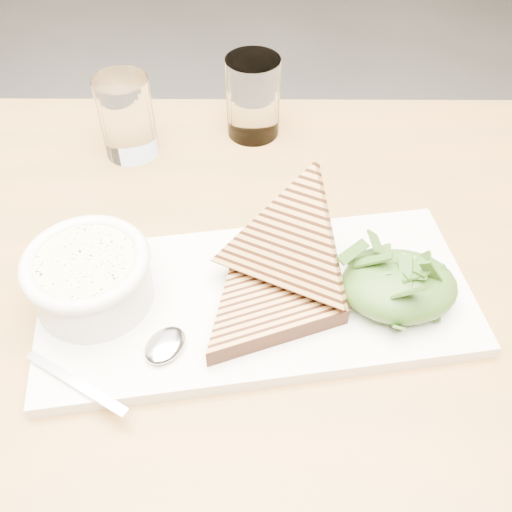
{
  "coord_description": "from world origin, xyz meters",
  "views": [
    {
      "loc": [
        0.0,
        -0.51,
        1.21
      ],
      "look_at": [
        0.01,
        -0.14,
        0.8
      ],
      "focal_mm": 40.0,
      "sensor_mm": 36.0,
      "label": 1
    }
  ],
  "objects_px": {
    "platter": "(256,299)",
    "soup_bowl": "(92,282)",
    "glass_near": "(127,117)",
    "glass_far": "(253,97)",
    "table_top": "(224,309)"
  },
  "relations": [
    {
      "from": "platter",
      "to": "soup_bowl",
      "type": "bearing_deg",
      "value": 179.84
    },
    {
      "from": "glass_near",
      "to": "glass_far",
      "type": "distance_m",
      "value": 0.16
    },
    {
      "from": "table_top",
      "to": "glass_near",
      "type": "distance_m",
      "value": 0.29
    },
    {
      "from": "platter",
      "to": "glass_near",
      "type": "bearing_deg",
      "value": 121.2
    },
    {
      "from": "platter",
      "to": "soup_bowl",
      "type": "relative_size",
      "value": 3.75
    },
    {
      "from": "soup_bowl",
      "to": "glass_far",
      "type": "relative_size",
      "value": 1.06
    },
    {
      "from": "soup_bowl",
      "to": "glass_far",
      "type": "distance_m",
      "value": 0.34
    },
    {
      "from": "glass_far",
      "to": "glass_near",
      "type": "bearing_deg",
      "value": -166.09
    },
    {
      "from": "glass_far",
      "to": "platter",
      "type": "bearing_deg",
      "value": -90.49
    },
    {
      "from": "soup_bowl",
      "to": "glass_near",
      "type": "xyz_separation_m",
      "value": [
        0.0,
        0.26,
        0.01
      ]
    },
    {
      "from": "glass_far",
      "to": "soup_bowl",
      "type": "bearing_deg",
      "value": -118.46
    },
    {
      "from": "table_top",
      "to": "glass_far",
      "type": "xyz_separation_m",
      "value": [
        0.04,
        0.29,
        0.07
      ]
    },
    {
      "from": "platter",
      "to": "glass_far",
      "type": "height_order",
      "value": "glass_far"
    },
    {
      "from": "platter",
      "to": "soup_bowl",
      "type": "height_order",
      "value": "soup_bowl"
    },
    {
      "from": "table_top",
      "to": "platter",
      "type": "height_order",
      "value": "platter"
    }
  ]
}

